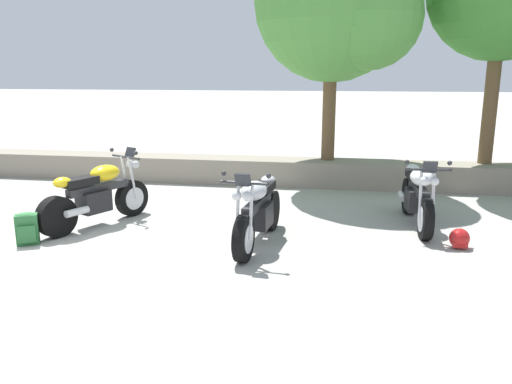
% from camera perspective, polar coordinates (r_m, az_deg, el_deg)
% --- Properties ---
extents(ground_plane, '(120.00, 120.00, 0.00)m').
position_cam_1_polar(ground_plane, '(7.92, -24.07, -5.70)').
color(ground_plane, '#A3A099').
extents(stone_wall, '(36.00, 0.80, 0.55)m').
position_cam_1_polar(stone_wall, '(11.99, -11.59, 2.72)').
color(stone_wall, gray).
rests_on(stone_wall, ground).
extents(motorcycle_yellow_near_left, '(1.12, 1.92, 1.18)m').
position_cam_1_polar(motorcycle_yellow_near_left, '(8.54, -17.24, -0.41)').
color(motorcycle_yellow_near_left, black).
rests_on(motorcycle_yellow_near_left, ground).
extents(motorcycle_silver_centre, '(0.67, 2.07, 1.18)m').
position_cam_1_polar(motorcycle_silver_centre, '(7.24, 0.15, -2.20)').
color(motorcycle_silver_centre, black).
rests_on(motorcycle_silver_centre, ground).
extents(motorcycle_white_far_right, '(0.67, 2.06, 1.18)m').
position_cam_1_polar(motorcycle_white_far_right, '(8.52, 17.58, -0.46)').
color(motorcycle_white_far_right, black).
rests_on(motorcycle_white_far_right, ground).
extents(rider_backpack, '(0.35, 0.34, 0.47)m').
position_cam_1_polar(rider_backpack, '(8.01, -24.16, -3.67)').
color(rider_backpack, '#2D6B38').
rests_on(rider_backpack, ground).
extents(rider_helmet, '(0.28, 0.28, 0.28)m').
position_cam_1_polar(rider_helmet, '(7.73, 21.74, -4.85)').
color(rider_helmet, '#B21919').
rests_on(rider_helmet, ground).
extents(leafy_tree_mid_left, '(3.37, 3.21, 4.84)m').
position_cam_1_polar(leafy_tree_mid_left, '(11.07, 9.35, 19.82)').
color(leafy_tree_mid_left, brown).
rests_on(leafy_tree_mid_left, stone_wall).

